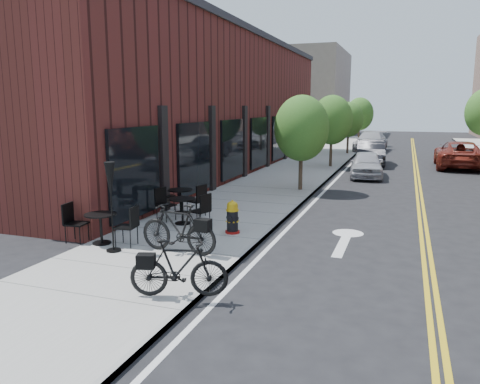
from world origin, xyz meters
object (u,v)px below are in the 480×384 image
at_px(bistro_set_a, 101,224).
at_px(bistro_set_b, 182,207).
at_px(patio_umbrella, 111,188).
at_px(bistro_set_c, 180,198).
at_px(parked_car_c, 371,142).
at_px(parked_car_b, 371,152).
at_px(parked_car_a, 367,164).
at_px(bicycle_right, 179,268).
at_px(parked_car_far, 459,154).
at_px(fire_hydrant, 232,217).
at_px(bicycle_left, 178,228).

bearing_deg(bistro_set_a, bistro_set_b, 61.51).
bearing_deg(patio_umbrella, bistro_set_c, 94.41).
bearing_deg(parked_car_c, bistro_set_b, -93.69).
bearing_deg(parked_car_b, bistro_set_b, -108.13).
distance_m(bistro_set_c, parked_car_a, 11.72).
distance_m(patio_umbrella, parked_car_a, 15.51).
bearing_deg(bicycle_right, parked_car_b, -22.69).
distance_m(bistro_set_a, parked_car_far, 22.18).
distance_m(bistro_set_c, parked_car_far, 18.77).
relative_size(bicycle_right, patio_umbrella, 0.83).
bearing_deg(bistro_set_a, parked_car_c, 74.73).
height_order(fire_hydrant, parked_car_b, parked_car_b).
relative_size(bistro_set_a, parked_car_c, 0.35).
xyz_separation_m(bicycle_left, bistro_set_c, (-1.82, 3.73, -0.09)).
relative_size(bicycle_right, bistro_set_a, 0.95).
relative_size(bicycle_left, bistro_set_a, 1.05).
distance_m(parked_car_a, parked_car_b, 5.19).
bearing_deg(bistro_set_c, bicycle_left, -46.44).
relative_size(parked_car_c, parked_car_far, 0.96).
bearing_deg(parked_car_far, bistro_set_c, 60.03).
bearing_deg(bicycle_left, bistro_set_b, -151.62).
height_order(fire_hydrant, parked_car_a, parked_car_a).
height_order(bicycle_right, bistro_set_c, bicycle_right).
relative_size(bicycle_left, bistro_set_c, 1.04).
relative_size(bicycle_right, parked_car_far, 0.32).
height_order(patio_umbrella, parked_car_b, patio_umbrella).
distance_m(bicycle_left, parked_car_a, 14.71).
bearing_deg(parked_car_b, bicycle_left, -103.29).
relative_size(fire_hydrant, parked_car_c, 0.17).
relative_size(bistro_set_b, bistro_set_c, 0.98).
bearing_deg(patio_umbrella, bicycle_right, -35.09).
bearing_deg(parked_car_c, parked_car_far, -53.33).
xyz_separation_m(fire_hydrant, bicycle_right, (0.59, -4.32, 0.10)).
bearing_deg(bicycle_right, parked_car_c, -20.26).
bearing_deg(fire_hydrant, parked_car_b, 95.18).
xyz_separation_m(parked_car_a, parked_car_far, (4.70, 5.48, 0.12)).
distance_m(fire_hydrant, parked_car_c, 26.39).
xyz_separation_m(bistro_set_b, parked_car_far, (8.90, 17.38, 0.15)).
distance_m(parked_car_a, parked_car_c, 14.02).
relative_size(patio_umbrella, parked_car_c, 0.40).
distance_m(bicycle_left, bistro_set_c, 4.15).
bearing_deg(bistro_set_c, patio_umbrella, -68.03).
xyz_separation_m(patio_umbrella, parked_car_far, (9.27, 20.27, -0.87)).
distance_m(bicycle_right, bistro_set_a, 4.02).
bearing_deg(bistro_set_b, bistro_set_a, -94.84).
height_order(bistro_set_b, bistro_set_c, bistro_set_c).
bearing_deg(patio_umbrella, bicycle_left, 15.08).
height_order(bicycle_left, parked_car_c, parked_car_c).
relative_size(bistro_set_a, patio_umbrella, 0.88).
height_order(bistro_set_a, parked_car_c, parked_car_c).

